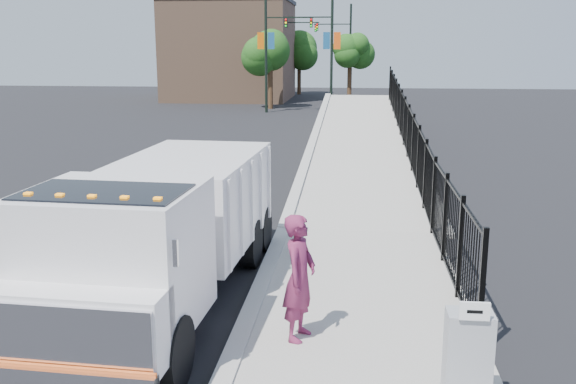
# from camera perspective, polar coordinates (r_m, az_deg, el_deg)

# --- Properties ---
(ground) EXTENTS (120.00, 120.00, 0.00)m
(ground) POSITION_cam_1_polar(r_m,az_deg,el_deg) (11.92, -2.55, -9.14)
(ground) COLOR black
(ground) RESTS_ON ground
(sidewalk) EXTENTS (3.55, 12.00, 0.12)m
(sidewalk) POSITION_cam_1_polar(r_m,az_deg,el_deg) (9.96, 7.00, -13.49)
(sidewalk) COLOR #9E998E
(sidewalk) RESTS_ON ground
(curb) EXTENTS (0.30, 12.00, 0.16)m
(curb) POSITION_cam_1_polar(r_m,az_deg,el_deg) (10.09, -4.29, -12.94)
(curb) COLOR #ADAAA3
(curb) RESTS_ON ground
(ramp) EXTENTS (3.95, 24.06, 3.19)m
(ramp) POSITION_cam_1_polar(r_m,az_deg,el_deg) (27.30, 6.90, 3.36)
(ramp) COLOR #9E998E
(ramp) RESTS_ON ground
(iron_fence) EXTENTS (0.10, 28.00, 1.80)m
(iron_fence) POSITION_cam_1_polar(r_m,az_deg,el_deg) (23.28, 10.59, 3.84)
(iron_fence) COLOR black
(iron_fence) RESTS_ON ground
(truck) EXTENTS (2.82, 7.65, 2.58)m
(truck) POSITION_cam_1_polar(r_m,az_deg,el_deg) (11.19, -11.12, -3.01)
(truck) COLOR black
(truck) RESTS_ON ground
(worker) EXTENTS (0.63, 0.80, 1.94)m
(worker) POSITION_cam_1_polar(r_m,az_deg,el_deg) (9.66, 1.03, -7.60)
(worker) COLOR maroon
(worker) RESTS_ON sidewalk
(utility_cabinet) EXTENTS (0.55, 0.40, 1.25)m
(utility_cabinet) POSITION_cam_1_polar(r_m,az_deg,el_deg) (8.32, 15.66, -14.22)
(utility_cabinet) COLOR gray
(utility_cabinet) RESTS_ON sidewalk
(arrow_sign) EXTENTS (0.35, 0.04, 0.22)m
(arrow_sign) POSITION_cam_1_polar(r_m,az_deg,el_deg) (7.82, 16.25, -10.13)
(arrow_sign) COLOR white
(arrow_sign) RESTS_ON utility_cabinet
(light_pole_0) EXTENTS (3.77, 0.22, 8.00)m
(light_pole_0) POSITION_cam_1_polar(r_m,az_deg,el_deg) (44.15, -1.57, 12.73)
(light_pole_0) COLOR black
(light_pole_0) RESTS_ON ground
(light_pole_1) EXTENTS (3.77, 0.22, 8.00)m
(light_pole_1) POSITION_cam_1_polar(r_m,az_deg,el_deg) (43.49, 3.50, 12.71)
(light_pole_1) COLOR black
(light_pole_1) RESTS_ON ground
(light_pole_2) EXTENTS (3.77, 0.22, 8.00)m
(light_pole_2) POSITION_cam_1_polar(r_m,az_deg,el_deg) (53.52, -0.40, 12.76)
(light_pole_2) COLOR black
(light_pole_2) RESTS_ON ground
(light_pole_3) EXTENTS (3.77, 0.22, 8.00)m
(light_pole_3) POSITION_cam_1_polar(r_m,az_deg,el_deg) (57.56, 5.24, 12.71)
(light_pole_3) COLOR black
(light_pole_3) RESTS_ON ground
(tree_0) EXTENTS (3.00, 3.00, 5.50)m
(tree_0) POSITION_cam_1_polar(r_m,az_deg,el_deg) (46.81, -1.59, 12.25)
(tree_0) COLOR #382314
(tree_0) RESTS_ON ground
(tree_1) EXTENTS (2.07, 2.07, 5.04)m
(tree_1) POSITION_cam_1_polar(r_m,az_deg,el_deg) (50.39, 5.54, 12.16)
(tree_1) COLOR #382314
(tree_1) RESTS_ON ground
(tree_2) EXTENTS (3.35, 3.35, 5.68)m
(tree_2) POSITION_cam_1_polar(r_m,az_deg,el_deg) (61.02, 1.00, 12.40)
(tree_2) COLOR #382314
(tree_2) RESTS_ON ground
(building) EXTENTS (10.00, 10.00, 8.00)m
(building) POSITION_cam_1_polar(r_m,az_deg,el_deg) (55.96, -5.08, 12.34)
(building) COLOR #8C664C
(building) RESTS_ON ground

